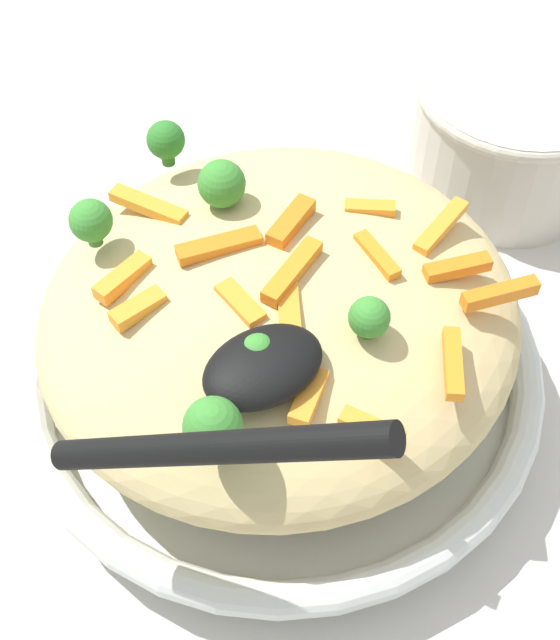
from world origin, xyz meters
TOP-DOWN VIEW (x-y plane):
  - ground_plane at (0.00, 0.00)m, footprint 2.40×2.40m
  - serving_bowl at (0.00, 0.00)m, footprint 0.29×0.29m
  - pasta_mound at (0.00, 0.00)m, footprint 0.25×0.24m
  - carrot_piece_0 at (-0.02, -0.02)m, footprint 0.03×0.02m
  - carrot_piece_1 at (0.03, 0.07)m, footprint 0.03×0.02m
  - carrot_piece_2 at (-0.04, 0.02)m, footprint 0.01×0.03m
  - carrot_piece_3 at (-0.07, 0.05)m, footprint 0.03×0.02m
  - carrot_piece_4 at (0.03, 0.01)m, footprint 0.01×0.03m
  - carrot_piece_5 at (-0.08, 0.07)m, footprint 0.04×0.02m
  - carrot_piece_6 at (0.00, 0.01)m, footprint 0.04×0.03m
  - carrot_piece_7 at (0.02, -0.02)m, footprint 0.04×0.02m
  - carrot_piece_8 at (-0.08, 0.02)m, footprint 0.04×0.02m
  - carrot_piece_9 at (0.07, -0.01)m, footprint 0.03×0.01m
  - carrot_piece_10 at (-0.06, -0.01)m, footprint 0.03×0.02m
  - carrot_piece_11 at (0.02, 0.10)m, footprint 0.02×0.03m
  - carrot_piece_12 at (0.07, -0.04)m, footprint 0.03×0.02m
  - carrot_piece_13 at (0.01, 0.03)m, footprint 0.03×0.04m
  - carrot_piece_14 at (0.03, -0.07)m, footprint 0.03×0.04m
  - carrot_piece_15 at (-0.03, 0.09)m, footprint 0.03×0.03m
  - broccoli_floret_0 at (0.00, -0.05)m, footprint 0.02×0.02m
  - broccoli_floret_1 at (0.01, -0.10)m, footprint 0.02×0.02m
  - broccoli_floret_2 at (0.07, -0.07)m, footprint 0.02×0.02m
  - broccoli_floret_3 at (-0.01, 0.06)m, footprint 0.02×0.02m
  - broccoli_floret_4 at (0.04, 0.04)m, footprint 0.02×0.02m
  - broccoli_floret_5 at (0.08, 0.07)m, footprint 0.02×0.02m
  - serving_spoon at (0.06, 0.06)m, footprint 0.12×0.12m
  - companion_bowl at (-0.23, -0.06)m, footprint 0.14×0.14m

SIDE VIEW (x-z plane):
  - ground_plane at x=0.00m, z-range 0.00..0.00m
  - serving_bowl at x=0.00m, z-range 0.00..0.04m
  - companion_bowl at x=-0.23m, z-range 0.00..0.09m
  - pasta_mound at x=0.00m, z-range 0.03..0.11m
  - carrot_piece_8 at x=-0.08m, z-range 0.10..0.11m
  - carrot_piece_11 at x=0.02m, z-range 0.10..0.11m
  - carrot_piece_14 at x=0.03m, z-range 0.10..0.11m
  - carrot_piece_1 at x=0.03m, z-range 0.10..0.11m
  - carrot_piece_15 at x=-0.03m, z-range 0.10..0.11m
  - carrot_piece_3 at x=-0.07m, z-range 0.10..0.11m
  - carrot_piece_10 at x=-0.06m, z-range 0.10..0.11m
  - carrot_piece_12 at x=0.07m, z-range 0.10..0.11m
  - carrot_piece_5 at x=-0.08m, z-range 0.10..0.11m
  - carrot_piece_9 at x=0.07m, z-range 0.10..0.11m
  - carrot_piece_2 at x=-0.04m, z-range 0.11..0.11m
  - carrot_piece_4 at x=0.03m, z-range 0.11..0.11m
  - carrot_piece_13 at x=0.01m, z-range 0.11..0.11m
  - carrot_piece_7 at x=0.02m, z-range 0.11..0.12m
  - carrot_piece_0 at x=-0.02m, z-range 0.11..0.12m
  - carrot_piece_6 at x=0.00m, z-range 0.11..0.12m
  - broccoli_floret_4 at x=0.04m, z-range 0.11..0.13m
  - broccoli_floret_3 at x=-0.01m, z-range 0.11..0.13m
  - broccoli_floret_2 at x=0.07m, z-range 0.11..0.13m
  - broccoli_floret_1 at x=0.01m, z-range 0.11..0.13m
  - broccoli_floret_5 at x=0.08m, z-range 0.11..0.13m
  - broccoli_floret_0 at x=0.00m, z-range 0.11..0.13m
  - serving_spoon at x=0.06m, z-range 0.08..0.17m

